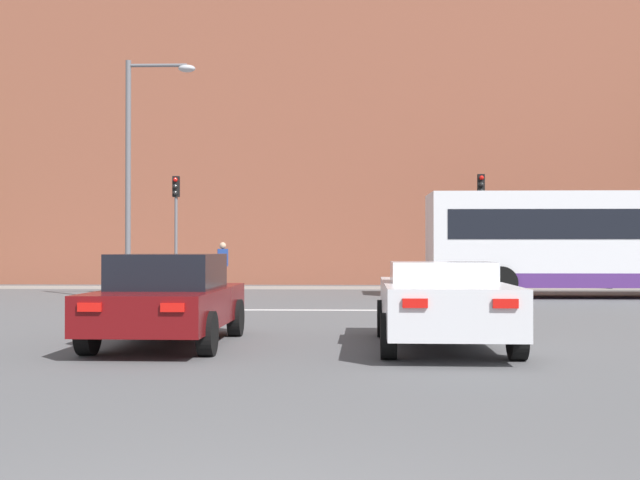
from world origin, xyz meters
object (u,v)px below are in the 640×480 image
(street_lamp_junction, at_px, (140,154))
(traffic_light_far_right, at_px, (481,212))
(traffic_light_far_left, at_px, (176,213))
(pedestrian_waiting, at_px, (525,262))
(pedestrian_walking_east, at_px, (609,262))
(bus_crossing_lead, at_px, (598,241))
(car_saloon_left, at_px, (169,299))
(car_roadster_right, at_px, (443,302))
(pedestrian_walking_west, at_px, (223,261))

(street_lamp_junction, bearing_deg, traffic_light_far_right, 32.18)
(traffic_light_far_left, bearing_deg, street_lamp_junction, -86.18)
(pedestrian_waiting, bearing_deg, pedestrian_walking_east, 74.38)
(bus_crossing_lead, xyz_separation_m, pedestrian_waiting, (-0.96, 5.97, -0.74))
(traffic_light_far_right, bearing_deg, pedestrian_waiting, 24.14)
(street_lamp_junction, bearing_deg, pedestrian_walking_east, 24.52)
(street_lamp_junction, height_order, pedestrian_waiting, street_lamp_junction)
(bus_crossing_lead, relative_size, pedestrian_walking_east, 6.19)
(traffic_light_far_left, xyz_separation_m, pedestrian_walking_east, (16.56, -0.01, -1.90))
(car_saloon_left, relative_size, traffic_light_far_left, 0.99)
(car_roadster_right, bearing_deg, pedestrian_walking_east, 66.40)
(car_saloon_left, bearing_deg, street_lamp_junction, 107.84)
(traffic_light_far_right, distance_m, street_lamp_junction, 13.30)
(car_roadster_right, relative_size, traffic_light_far_left, 1.07)
(car_saloon_left, height_order, pedestrian_walking_east, pedestrian_walking_east)
(street_lamp_junction, height_order, pedestrian_walking_west, street_lamp_junction)
(car_saloon_left, relative_size, pedestrian_walking_west, 2.41)
(street_lamp_junction, bearing_deg, traffic_light_far_left, 93.82)
(traffic_light_far_left, relative_size, pedestrian_walking_west, 2.44)
(pedestrian_walking_east, relative_size, pedestrian_walking_west, 0.96)
(car_roadster_right, xyz_separation_m, pedestrian_waiting, (5.44, 18.79, 0.32))
(car_roadster_right, height_order, street_lamp_junction, street_lamp_junction)
(car_saloon_left, xyz_separation_m, pedestrian_walking_west, (-1.91, 18.00, 0.32))
(pedestrian_waiting, bearing_deg, traffic_light_far_right, -71.81)
(bus_crossing_lead, bearing_deg, traffic_light_far_right, -151.77)
(pedestrian_waiting, xyz_separation_m, pedestrian_walking_west, (-11.66, -0.63, 0.04))
(pedestrian_walking_east, bearing_deg, street_lamp_junction, -83.41)
(pedestrian_waiting, height_order, pedestrian_walking_east, pedestrian_waiting)
(street_lamp_junction, distance_m, pedestrian_walking_west, 8.05)
(pedestrian_waiting, bearing_deg, car_saloon_left, -33.57)
(traffic_light_far_right, distance_m, traffic_light_far_left, 11.69)
(car_saloon_left, distance_m, traffic_light_far_right, 19.63)
(car_roadster_right, height_order, pedestrian_walking_west, pedestrian_walking_west)
(bus_crossing_lead, height_order, pedestrian_walking_east, bus_crossing_lead)
(car_roadster_right, distance_m, pedestrian_walking_east, 20.15)
(bus_crossing_lead, bearing_deg, traffic_light_far_left, -110.70)
(bus_crossing_lead, distance_m, pedestrian_walking_west, 13.72)
(car_saloon_left, relative_size, street_lamp_junction, 0.60)
(pedestrian_waiting, bearing_deg, traffic_light_far_left, -93.78)
(traffic_light_far_left, xyz_separation_m, pedestrian_walking_west, (1.84, -0.11, -1.85))
(bus_crossing_lead, distance_m, street_lamp_junction, 14.33)
(car_roadster_right, distance_m, pedestrian_walking_west, 19.20)
(traffic_light_far_left, height_order, street_lamp_junction, street_lamp_junction)
(traffic_light_far_right, xyz_separation_m, traffic_light_far_left, (-11.68, 0.30, -0.01))
(bus_crossing_lead, distance_m, traffic_light_far_left, 15.50)
(traffic_light_far_right, height_order, pedestrian_walking_west, traffic_light_far_right)
(car_saloon_left, relative_size, pedestrian_waiting, 2.48)
(bus_crossing_lead, height_order, pedestrian_walking_west, bus_crossing_lead)
(bus_crossing_lead, height_order, traffic_light_far_left, traffic_light_far_left)
(pedestrian_walking_west, bearing_deg, traffic_light_far_right, -12.99)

